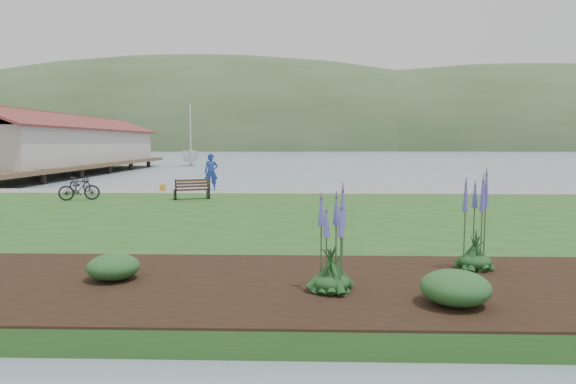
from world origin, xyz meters
The scene contains 16 objects.
ground centered at (0.00, 0.00, 0.00)m, with size 600.00×600.00×0.00m, color gray.
lawn centered at (0.00, -2.00, 0.20)m, with size 34.00×20.00×0.40m, color #23511C.
shoreline_path centered at (0.00, 6.90, 0.42)m, with size 34.00×2.20×0.03m, color gray.
garden_bed centered at (3.00, -9.80, 0.42)m, with size 24.00×4.40×0.04m, color black.
far_hillside centered at (20.00, 170.00, 0.00)m, with size 580.00×80.00×38.00m, color #35512D, non-canonical shape.
pier_pavilion centered at (-20.00, 27.52, 2.64)m, with size 8.00×36.00×5.40m.
park_bench centered at (-3.47, 3.44, 0.86)m, with size 1.60×1.13×0.92m.
person centered at (-3.36, 7.50, 1.51)m, with size 0.81×0.55×2.22m, color navy.
bicycle_a centered at (-9.83, 6.73, 0.82)m, with size 1.59×0.55×0.83m, color black.
bicycle_b centered at (-8.22, 2.99, 0.90)m, with size 1.66×0.48×1.00m, color black.
sailboat centered at (-12.35, 43.55, 0.00)m, with size 8.99×9.16×23.71m, color silver.
pannier centered at (-5.79, 7.20, 0.57)m, with size 0.20×0.31×0.34m, color orange.
echium_0 centered at (1.81, -10.29, 1.21)m, with size 0.62×0.62×1.83m.
echium_1 centered at (4.65, -8.72, 1.29)m, with size 0.62×0.62×2.10m.
shrub_0 centered at (-2.02, -9.67, 0.67)m, with size 0.92×0.92×0.46m, color #1E4C21.
shrub_1 centered at (3.64, -10.91, 0.70)m, with size 1.04×1.04×0.52m, color #1E4C21.
Camera 1 is at (1.35, -18.49, 2.88)m, focal length 32.00 mm.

